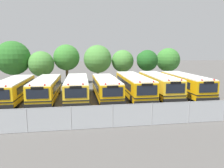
{
  "coord_description": "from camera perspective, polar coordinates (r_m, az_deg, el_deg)",
  "views": [
    {
      "loc": [
        -3.1,
        -24.25,
        5.65
      ],
      "look_at": [
        0.76,
        0.0,
        1.6
      ],
      "focal_mm": 33.42,
      "sensor_mm": 36.0,
      "label": 1
    }
  ],
  "objects": [
    {
      "name": "school_bus_4",
      "position": [
        25.57,
        5.95,
        -0.26
      ],
      "size": [
        2.7,
        10.78,
        2.65
      ],
      "rotation": [
        0.0,
        0.0,
        3.13
      ],
      "color": "#EAA80C",
      "rests_on": "ground_plane"
    },
    {
      "name": "school_bus_3",
      "position": [
        24.57,
        -1.66,
        -0.79
      ],
      "size": [
        2.58,
        9.6,
        2.5
      ],
      "rotation": [
        0.0,
        0.0,
        3.15
      ],
      "color": "#EAA80C",
      "rests_on": "ground_plane"
    },
    {
      "name": "tree_0",
      "position": [
        35.37,
        -25.51,
        6.56
      ],
      "size": [
        5.19,
        5.19,
        6.98
      ],
      "color": "#4C3823",
      "rests_on": "ground_plane"
    },
    {
      "name": "tree_2",
      "position": [
        35.18,
        -12.46,
        7.02
      ],
      "size": [
        4.24,
        4.24,
        6.51
      ],
      "color": "#4C3823",
      "rests_on": "ground_plane"
    },
    {
      "name": "chainlink_fence",
      "position": [
        15.62,
        5.63,
        -8.36
      ],
      "size": [
        26.87,
        0.07,
        1.74
      ],
      "color": "#9EA0A3",
      "rests_on": "ground_plane"
    },
    {
      "name": "traffic_cone",
      "position": [
        16.72,
        -22.51,
        -10.1
      ],
      "size": [
        0.43,
        0.43,
        0.56
      ],
      "primitive_type": "cone",
      "color": "#EA5914",
      "rests_on": "ground_plane"
    },
    {
      "name": "school_bus_6",
      "position": [
        28.01,
        19.36,
        0.1
      ],
      "size": [
        2.71,
        10.13,
        2.65
      ],
      "rotation": [
        0.0,
        0.0,
        3.13
      ],
      "color": "#EAA80C",
      "rests_on": "ground_plane"
    },
    {
      "name": "tree_4",
      "position": [
        36.35,
        3.1,
        6.21
      ],
      "size": [
        3.81,
        3.81,
        5.62
      ],
      "color": "#4C3823",
      "rests_on": "ground_plane"
    },
    {
      "name": "ground_plane",
      "position": [
        25.09,
        -1.73,
        -3.65
      ],
      "size": [
        160.0,
        160.0,
        0.0
      ],
      "primitive_type": "plane",
      "color": "#514F4C"
    },
    {
      "name": "tree_1",
      "position": [
        34.12,
        -18.79,
        5.42
      ],
      "size": [
        3.93,
        3.93,
        5.45
      ],
      "color": "#4C3823",
      "rests_on": "ground_plane"
    },
    {
      "name": "tree_3",
      "position": [
        34.52,
        -3.64,
        6.76
      ],
      "size": [
        4.62,
        4.57,
        6.42
      ],
      "color": "#4C3823",
      "rests_on": "ground_plane"
    },
    {
      "name": "school_bus_1",
      "position": [
        24.72,
        -17.58,
        -1.11
      ],
      "size": [
        2.65,
        9.49,
        2.55
      ],
      "rotation": [
        0.0,
        0.0,
        3.12
      ],
      "color": "yellow",
      "rests_on": "ground_plane"
    },
    {
      "name": "tree_5",
      "position": [
        36.33,
        9.41,
        6.44
      ],
      "size": [
        3.61,
        3.61,
        5.63
      ],
      "color": "#4C3823",
      "rests_on": "ground_plane"
    },
    {
      "name": "tree_6",
      "position": [
        39.92,
        15.18,
        6.48
      ],
      "size": [
        4.32,
        4.32,
        5.96
      ],
      "color": "#4C3823",
      "rests_on": "ground_plane"
    },
    {
      "name": "school_bus_0",
      "position": [
        25.7,
        -25.22,
        -1.23
      ],
      "size": [
        2.69,
        9.58,
        2.5
      ],
      "rotation": [
        0.0,
        0.0,
        3.13
      ],
      "color": "yellow",
      "rests_on": "ground_plane"
    },
    {
      "name": "school_bus_2",
      "position": [
        24.38,
        -9.57,
        -0.9
      ],
      "size": [
        2.65,
        9.88,
        2.58
      ],
      "rotation": [
        0.0,
        0.0,
        3.13
      ],
      "color": "yellow",
      "rests_on": "ground_plane"
    },
    {
      "name": "school_bus_5",
      "position": [
        26.62,
        12.64,
        -0.01
      ],
      "size": [
        2.8,
        10.04,
        2.69
      ],
      "rotation": [
        0.0,
        0.0,
        3.11
      ],
      "color": "yellow",
      "rests_on": "ground_plane"
    }
  ]
}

